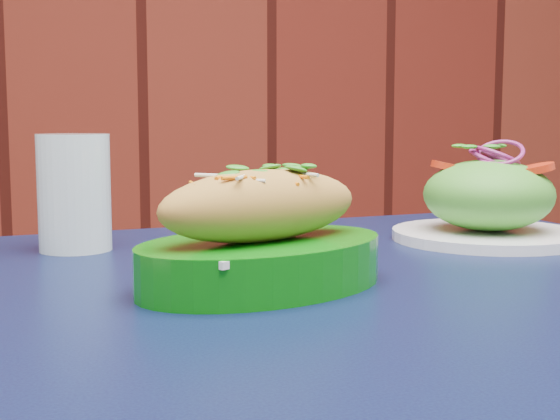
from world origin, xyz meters
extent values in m
cube|color=black|center=(-0.35, 1.26, 0.73)|extent=(0.88, 0.88, 0.03)
cube|color=white|center=(-0.47, 1.26, 0.79)|extent=(0.20, 0.17, 0.01)
ellipsoid|color=gold|center=(-0.47, 1.26, 0.82)|extent=(0.21, 0.15, 0.06)
cylinder|color=white|center=(-0.15, 1.44, 0.76)|extent=(0.22, 0.22, 0.01)
ellipsoid|color=#4C992D|center=(-0.15, 1.44, 0.80)|extent=(0.15, 0.15, 0.08)
cylinder|color=red|center=(-0.11, 1.41, 0.84)|extent=(0.04, 0.04, 0.01)
cylinder|color=red|center=(-0.18, 1.47, 0.84)|extent=(0.04, 0.04, 0.01)
cylinder|color=red|center=(-0.15, 1.48, 0.84)|extent=(0.04, 0.04, 0.01)
torus|color=#891D67|center=(-0.15, 1.44, 0.85)|extent=(0.06, 0.06, 0.01)
torus|color=#891D67|center=(-0.15, 1.44, 0.85)|extent=(0.06, 0.06, 0.01)
torus|color=#891D67|center=(-0.15, 1.44, 0.86)|extent=(0.06, 0.06, 0.01)
cylinder|color=silver|center=(-0.62, 1.50, 0.81)|extent=(0.08, 0.08, 0.13)
camera|label=1|loc=(-0.64, 0.62, 0.90)|focal=50.00mm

